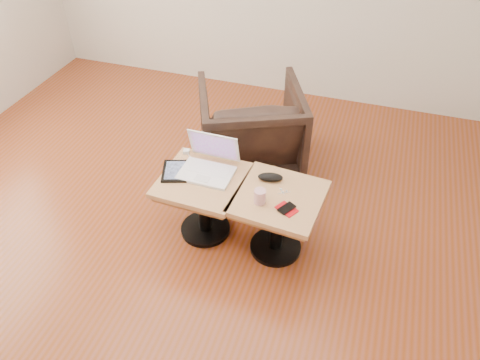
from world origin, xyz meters
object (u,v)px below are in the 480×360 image
(side_table_left, at_px, (203,192))
(armchair, at_px, (251,129))
(side_table_right, at_px, (278,210))
(laptop, at_px, (209,164))
(striped_cup, at_px, (260,196))

(side_table_left, bearing_deg, armchair, 86.74)
(side_table_right, relative_size, armchair, 0.73)
(side_table_right, relative_size, laptop, 1.64)
(side_table_left, bearing_deg, side_table_right, 1.14)
(laptop, height_order, striped_cup, laptop)
(laptop, xyz_separation_m, armchair, (0.07, 0.72, -0.17))
(laptop, relative_size, armchair, 0.44)
(side_table_left, distance_m, side_table_right, 0.51)
(armchair, bearing_deg, striped_cup, 85.77)
(side_table_left, bearing_deg, striped_cup, -11.71)
(laptop, bearing_deg, armchair, 85.77)
(side_table_left, distance_m, armchair, 0.82)
(side_table_right, xyz_separation_m, laptop, (-0.50, 0.10, 0.17))
(striped_cup, bearing_deg, side_table_right, 43.79)
(striped_cup, relative_size, armchair, 0.12)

